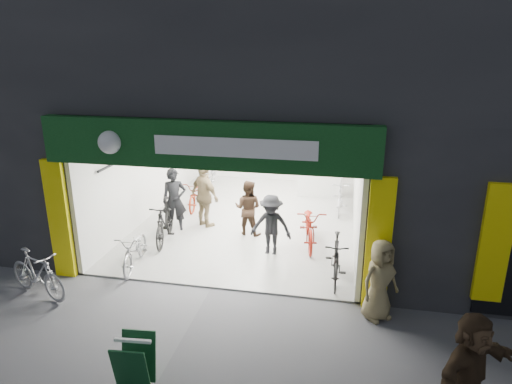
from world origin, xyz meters
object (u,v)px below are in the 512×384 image
(bike_left_front, at_px, (135,249))
(pedestrian_near, at_px, (380,280))
(bike_right_front, at_px, (336,259))
(parked_bike, at_px, (37,273))
(sandwich_board, at_px, (135,362))

(bike_left_front, bearing_deg, pedestrian_near, -20.11)
(bike_right_front, relative_size, parked_bike, 1.02)
(bike_right_front, xyz_separation_m, sandwich_board, (-2.75, -3.78, -0.06))
(sandwich_board, bearing_deg, bike_right_front, 49.09)
(parked_bike, bearing_deg, bike_left_front, -22.30)
(parked_bike, xyz_separation_m, pedestrian_near, (6.58, 0.53, 0.28))
(bike_right_front, bearing_deg, pedestrian_near, -58.37)
(pedestrian_near, bearing_deg, sandwich_board, 177.32)
(bike_left_front, distance_m, parked_bike, 2.04)
(bike_left_front, distance_m, pedestrian_near, 5.33)
(pedestrian_near, bearing_deg, bike_right_front, 84.54)
(bike_left_front, height_order, sandwich_board, bike_left_front)
(bike_left_front, distance_m, bike_right_front, 4.44)
(bike_right_front, relative_size, pedestrian_near, 1.08)
(pedestrian_near, distance_m, sandwich_board, 4.38)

